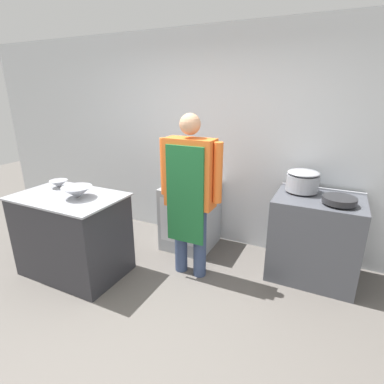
% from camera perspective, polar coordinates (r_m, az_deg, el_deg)
% --- Properties ---
extents(ground_plane, '(14.00, 14.00, 0.00)m').
position_cam_1_polar(ground_plane, '(2.82, -12.68, -26.02)').
color(ground_plane, '#5B5651').
extents(wall_back, '(8.00, 0.05, 2.70)m').
position_cam_1_polar(wall_back, '(3.88, 5.31, 9.56)').
color(wall_back, silver).
rests_on(wall_back, ground_plane).
extents(prep_counter, '(1.15, 0.74, 0.91)m').
position_cam_1_polar(prep_counter, '(3.58, -21.73, -7.54)').
color(prep_counter, '#2D2D33').
rests_on(prep_counter, ground_plane).
extents(stove, '(0.88, 0.67, 0.93)m').
position_cam_1_polar(stove, '(3.52, 22.25, -8.12)').
color(stove, '#4C4F56').
rests_on(stove, ground_plane).
extents(fridge_unit, '(0.62, 0.63, 0.82)m').
position_cam_1_polar(fridge_unit, '(3.91, -0.33, -4.64)').
color(fridge_unit, '#A8ADB2').
rests_on(fridge_unit, ground_plane).
extents(person_cook, '(0.69, 0.24, 1.76)m').
position_cam_1_polar(person_cook, '(3.09, -0.42, 0.86)').
color(person_cook, '#38476B').
rests_on(person_cook, ground_plane).
extents(mixing_bowl, '(0.31, 0.31, 0.12)m').
position_cam_1_polar(mixing_bowl, '(3.29, -21.00, -0.05)').
color(mixing_bowl, '#9EA0A8').
rests_on(mixing_bowl, prep_counter).
extents(small_bowl, '(0.20, 0.20, 0.08)m').
position_cam_1_polar(small_bowl, '(3.74, -24.03, 1.43)').
color(small_bowl, '#9EA0A8').
rests_on(small_bowl, prep_counter).
extents(stock_pot, '(0.34, 0.34, 0.23)m').
position_cam_1_polar(stock_pot, '(3.43, 20.33, 2.09)').
color(stock_pot, '#9EA0A8').
rests_on(stock_pot, stove).
extents(saute_pan, '(0.32, 0.32, 0.06)m').
position_cam_1_polar(saute_pan, '(3.22, 26.28, -1.37)').
color(saute_pan, '#262628').
rests_on(saute_pan, stove).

